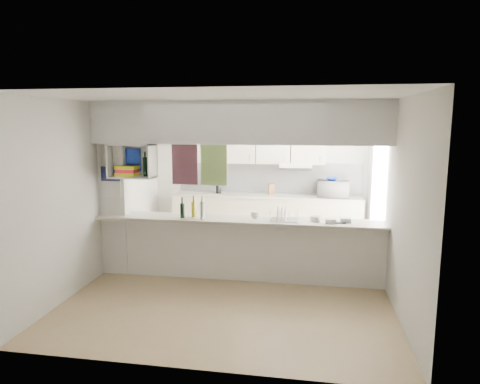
% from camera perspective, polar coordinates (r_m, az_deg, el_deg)
% --- Properties ---
extents(floor, '(4.80, 4.80, 0.00)m').
position_cam_1_polar(floor, '(6.50, -0.29, -11.49)').
color(floor, tan).
rests_on(floor, ground).
extents(ceiling, '(4.80, 4.80, 0.00)m').
position_cam_1_polar(ceiling, '(6.08, -0.31, 12.07)').
color(ceiling, white).
rests_on(ceiling, wall_back).
extents(wall_back, '(4.20, 0.00, 4.20)m').
position_cam_1_polar(wall_back, '(8.51, 2.44, 2.50)').
color(wall_back, silver).
rests_on(wall_back, floor).
extents(wall_left, '(0.00, 4.80, 4.80)m').
position_cam_1_polar(wall_left, '(6.83, -17.94, 0.37)').
color(wall_left, silver).
rests_on(wall_left, floor).
extents(wall_right, '(0.00, 4.80, 4.80)m').
position_cam_1_polar(wall_right, '(6.16, 19.32, -0.63)').
color(wall_right, silver).
rests_on(wall_right, floor).
extents(servery_partition, '(4.20, 0.50, 2.60)m').
position_cam_1_polar(servery_partition, '(6.14, -1.90, 3.25)').
color(servery_partition, silver).
rests_on(servery_partition, floor).
extents(cubby_shelf, '(0.65, 0.35, 0.50)m').
position_cam_1_polar(cubby_shelf, '(6.50, -14.19, 3.75)').
color(cubby_shelf, white).
rests_on(cubby_shelf, bulkhead).
extents(kitchen_run, '(3.60, 0.63, 2.24)m').
position_cam_1_polar(kitchen_run, '(8.30, 3.30, -0.99)').
color(kitchen_run, beige).
rests_on(kitchen_run, floor).
extents(microwave, '(0.60, 0.42, 0.32)m').
position_cam_1_polar(microwave, '(8.18, 12.34, 0.46)').
color(microwave, white).
rests_on(microwave, bench_top).
extents(bowl, '(0.23, 0.23, 0.06)m').
position_cam_1_polar(bowl, '(8.12, 12.13, 1.74)').
color(bowl, navy).
rests_on(bowl, microwave).
extents(dish_rack, '(0.39, 0.30, 0.21)m').
position_cam_1_polar(dish_rack, '(6.13, 5.93, -3.04)').
color(dish_rack, silver).
rests_on(dish_rack, breakfast_bar).
extents(cup, '(0.14, 0.14, 0.09)m').
position_cam_1_polar(cup, '(6.16, 1.98, -3.16)').
color(cup, white).
rests_on(cup, dish_rack).
extents(wine_bottles, '(0.37, 0.15, 0.34)m').
position_cam_1_polar(wine_bottles, '(6.29, -6.27, -2.34)').
color(wine_bottles, black).
rests_on(wine_bottles, breakfast_bar).
extents(plastic_tubs, '(0.57, 0.23, 0.07)m').
position_cam_1_polar(plastic_tubs, '(6.13, 11.67, -3.66)').
color(plastic_tubs, silver).
rests_on(plastic_tubs, breakfast_bar).
extents(utensil_jar, '(0.11, 0.11, 0.16)m').
position_cam_1_polar(utensil_jar, '(8.43, -2.87, 0.36)').
color(utensil_jar, black).
rests_on(utensil_jar, bench_top).
extents(knife_block, '(0.13, 0.12, 0.21)m').
position_cam_1_polar(knife_block, '(8.30, 4.21, 0.39)').
color(knife_block, brown).
rests_on(knife_block, bench_top).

